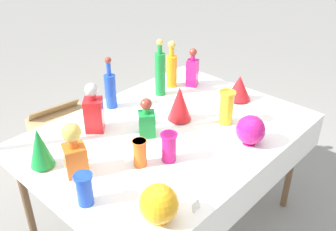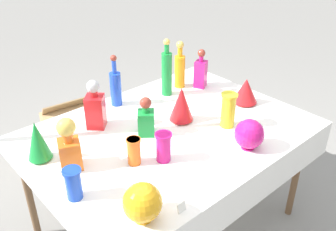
# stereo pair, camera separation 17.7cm
# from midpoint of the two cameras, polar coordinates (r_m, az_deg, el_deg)

# --- Properties ---
(ground_plane) EXTENTS (40.00, 40.00, 0.00)m
(ground_plane) POSITION_cam_midpoint_polar(r_m,az_deg,el_deg) (2.68, -1.97, -16.26)
(ground_plane) COLOR gray
(display_table) EXTENTS (1.62, 1.19, 0.76)m
(display_table) POSITION_cam_midpoint_polar(r_m,az_deg,el_deg) (2.21, -1.80, -3.71)
(display_table) COLOR white
(display_table) RESTS_ON ground
(tall_bottle_0) EXTENTS (0.07, 0.07, 0.34)m
(tall_bottle_0) POSITION_cam_midpoint_polar(r_m,az_deg,el_deg) (2.67, -1.35, 7.23)
(tall_bottle_0) COLOR orange
(tall_bottle_0) RESTS_ON display_table
(tall_bottle_1) EXTENTS (0.07, 0.07, 0.34)m
(tall_bottle_1) POSITION_cam_midpoint_polar(r_m,az_deg,el_deg) (2.43, -10.85, 3.99)
(tall_bottle_1) COLOR blue
(tall_bottle_1) RESTS_ON display_table
(tall_bottle_2) EXTENTS (0.07, 0.07, 0.40)m
(tall_bottle_2) POSITION_cam_midpoint_polar(r_m,az_deg,el_deg) (2.54, -3.22, 6.61)
(tall_bottle_2) COLOR #198C38
(tall_bottle_2) RESTS_ON display_table
(square_decanter_0) EXTENTS (0.14, 0.14, 0.28)m
(square_decanter_0) POSITION_cam_midpoint_polar(r_m,az_deg,el_deg) (1.87, -16.79, -5.22)
(square_decanter_0) COLOR orange
(square_decanter_0) RESTS_ON display_table
(square_decanter_1) EXTENTS (0.15, 0.15, 0.30)m
(square_decanter_1) POSITION_cam_midpoint_polar(r_m,az_deg,el_deg) (2.19, -13.56, 0.69)
(square_decanter_1) COLOR red
(square_decanter_1) RESTS_ON display_table
(square_decanter_2) EXTENTS (0.13, 0.13, 0.23)m
(square_decanter_2) POSITION_cam_midpoint_polar(r_m,az_deg,el_deg) (2.11, -5.67, -0.74)
(square_decanter_2) COLOR #198C38
(square_decanter_2) RESTS_ON display_table
(square_decanter_3) EXTENTS (0.10, 0.10, 0.28)m
(square_decanter_3) POSITION_cam_midpoint_polar(r_m,az_deg,el_deg) (2.69, 1.85, 6.87)
(square_decanter_3) COLOR #C61972
(square_decanter_3) RESTS_ON display_table
(slender_vase_0) EXTENTS (0.08, 0.08, 0.15)m
(slender_vase_0) POSITION_cam_midpoint_polar(r_m,az_deg,el_deg) (1.89, -7.02, -5.60)
(slender_vase_0) COLOR orange
(slender_vase_0) RESTS_ON display_table
(slender_vase_1) EXTENTS (0.09, 0.09, 0.16)m
(slender_vase_1) POSITION_cam_midpoint_polar(r_m,az_deg,el_deg) (1.71, -15.60, -10.72)
(slender_vase_1) COLOR blue
(slender_vase_1) RESTS_ON display_table
(slender_vase_2) EXTENTS (0.10, 0.10, 0.21)m
(slender_vase_2) POSITION_cam_midpoint_polar(r_m,az_deg,el_deg) (2.23, 6.67, 1.32)
(slender_vase_2) COLOR yellow
(slender_vase_2) RESTS_ON display_table
(slender_vase_3) EXTENTS (0.09, 0.09, 0.16)m
(slender_vase_3) POSITION_cam_midpoint_polar(r_m,az_deg,el_deg) (1.90, -2.54, -4.75)
(slender_vase_3) COLOR #C61972
(slender_vase_3) RESTS_ON display_table
(fluted_vase_0) EXTENTS (0.16, 0.16, 0.17)m
(fluted_vase_0) POSITION_cam_midpoint_polar(r_m,az_deg,el_deg) (2.53, 8.83, 4.20)
(fluted_vase_0) COLOR red
(fluted_vase_0) RESTS_ON display_table
(fluted_vase_1) EXTENTS (0.12, 0.12, 0.22)m
(fluted_vase_1) POSITION_cam_midpoint_polar(r_m,az_deg,el_deg) (1.98, -21.43, -4.62)
(fluted_vase_1) COLOR #198C38
(fluted_vase_1) RESTS_ON display_table
(fluted_vase_2) EXTENTS (0.15, 0.15, 0.22)m
(fluted_vase_2) POSITION_cam_midpoint_polar(r_m,az_deg,el_deg) (2.24, -0.49, 1.81)
(fluted_vase_2) COLOR red
(fluted_vase_2) RESTS_ON display_table
(round_bowl_0) EXTENTS (0.17, 0.17, 0.18)m
(round_bowl_0) POSITION_cam_midpoint_polar(r_m,az_deg,el_deg) (1.57, -4.72, -13.35)
(round_bowl_0) COLOR orange
(round_bowl_0) RESTS_ON display_table
(round_bowl_1) EXTENTS (0.16, 0.16, 0.17)m
(round_bowl_1) POSITION_cam_midpoint_polar(r_m,az_deg,el_deg) (2.06, 10.10, -2.24)
(round_bowl_1) COLOR #C61972
(round_bowl_1) RESTS_ON display_table
(price_tag_left) EXTENTS (0.05, 0.02, 0.04)m
(price_tag_left) POSITION_cam_midpoint_polar(r_m,az_deg,el_deg) (1.66, 1.14, -13.69)
(price_tag_left) COLOR white
(price_tag_left) RESTS_ON display_table
(cardboard_box_behind_left) EXTENTS (0.54, 0.44, 0.41)m
(cardboard_box_behind_left) POSITION_cam_midpoint_polar(r_m,az_deg,el_deg) (3.41, -16.91, -2.79)
(cardboard_box_behind_left) COLOR tan
(cardboard_box_behind_left) RESTS_ON ground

